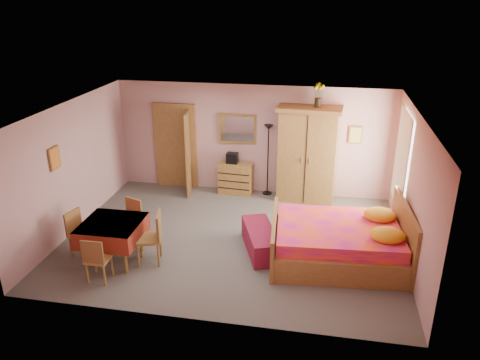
% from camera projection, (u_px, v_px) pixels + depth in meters
% --- Properties ---
extents(floor, '(6.50, 6.50, 0.00)m').
position_uv_depth(floor, '(232.00, 239.00, 9.26)').
color(floor, '#5E5953').
rests_on(floor, ground).
extents(ceiling, '(6.50, 6.50, 0.00)m').
position_uv_depth(ceiling, '(231.00, 110.00, 8.29)').
color(ceiling, brown).
rests_on(ceiling, wall_back).
extents(wall_back, '(6.50, 0.10, 2.60)m').
position_uv_depth(wall_back, '(253.00, 140.00, 11.05)').
color(wall_back, tan).
rests_on(wall_back, floor).
extents(wall_front, '(6.50, 0.10, 2.60)m').
position_uv_depth(wall_front, '(196.00, 244.00, 6.49)').
color(wall_front, tan).
rests_on(wall_front, floor).
extents(wall_left, '(0.10, 5.00, 2.60)m').
position_uv_depth(wall_left, '(72.00, 167.00, 9.32)').
color(wall_left, tan).
rests_on(wall_left, floor).
extents(wall_right, '(0.10, 5.00, 2.60)m').
position_uv_depth(wall_right, '(413.00, 191.00, 8.22)').
color(wall_right, tan).
rests_on(wall_right, floor).
extents(doorway, '(1.06, 0.12, 2.15)m').
position_uv_depth(doorway, '(176.00, 147.00, 11.45)').
color(doorway, '#9E6B35').
rests_on(doorway, floor).
extents(window, '(0.08, 1.40, 1.95)m').
position_uv_depth(window, '(402.00, 160.00, 9.27)').
color(window, white).
rests_on(window, wall_right).
extents(picture_left, '(0.04, 0.32, 0.42)m').
position_uv_depth(picture_left, '(54.00, 158.00, 8.62)').
color(picture_left, orange).
rests_on(picture_left, wall_left).
extents(picture_back, '(0.30, 0.04, 0.40)m').
position_uv_depth(picture_back, '(355.00, 135.00, 10.53)').
color(picture_back, '#D8BF59').
rests_on(picture_back, wall_back).
extents(chest_of_drawers, '(0.82, 0.45, 0.75)m').
position_uv_depth(chest_of_drawers, '(236.00, 178.00, 11.25)').
color(chest_of_drawers, olive).
rests_on(chest_of_drawers, floor).
extents(wall_mirror, '(0.92, 0.10, 0.72)m').
position_uv_depth(wall_mirror, '(237.00, 129.00, 11.00)').
color(wall_mirror, silver).
rests_on(wall_mirror, wall_back).
extents(stereo, '(0.28, 0.21, 0.25)m').
position_uv_depth(stereo, '(232.00, 158.00, 11.11)').
color(stereo, black).
rests_on(stereo, chest_of_drawers).
extents(floor_lamp, '(0.29, 0.29, 1.72)m').
position_uv_depth(floor_lamp, '(268.00, 160.00, 11.02)').
color(floor_lamp, black).
rests_on(floor_lamp, floor).
extents(wardrobe, '(1.46, 0.83, 2.21)m').
position_uv_depth(wardrobe, '(307.00, 155.00, 10.63)').
color(wardrobe, olive).
rests_on(wardrobe, floor).
extents(sunflower_vase, '(0.22, 0.22, 0.53)m').
position_uv_depth(sunflower_vase, '(318.00, 95.00, 10.10)').
color(sunflower_vase, yellow).
rests_on(sunflower_vase, wardrobe).
extents(bed, '(2.53, 2.06, 1.11)m').
position_uv_depth(bed, '(338.00, 232.00, 8.37)').
color(bed, '#BF127E').
rests_on(bed, floor).
extents(bench, '(0.91, 1.41, 0.44)m').
position_uv_depth(bench, '(260.00, 240.00, 8.77)').
color(bench, maroon).
rests_on(bench, floor).
extents(dining_table, '(1.04, 1.04, 0.76)m').
position_uv_depth(dining_table, '(114.00, 241.00, 8.42)').
color(dining_table, maroon).
rests_on(dining_table, floor).
extents(chair_south, '(0.38, 0.38, 0.83)m').
position_uv_depth(chair_south, '(98.00, 258.00, 7.81)').
color(chair_south, '#AC7D3A').
rests_on(chair_south, floor).
extents(chair_north, '(0.51, 0.51, 0.87)m').
position_uv_depth(chair_north, '(128.00, 222.00, 8.97)').
color(chair_north, '#A06336').
rests_on(chair_north, floor).
extents(chair_west, '(0.47, 0.47, 0.86)m').
position_uv_depth(chair_west, '(82.00, 234.00, 8.57)').
color(chair_west, '#A86E39').
rests_on(chair_west, floor).
extents(chair_east, '(0.53, 0.53, 0.97)m').
position_uv_depth(chair_east, '(149.00, 238.00, 8.31)').
color(chair_east, olive).
rests_on(chair_east, floor).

